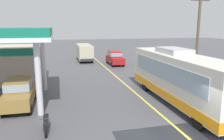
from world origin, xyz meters
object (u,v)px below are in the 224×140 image
at_px(coach_bus_main, 180,78).
at_px(motorcycle_parked_forecourt, 46,123).
at_px(minibus_opposing_lane, 84,51).
at_px(pedestrian_near_pump, 21,83).
at_px(car_trailing_behind_bus, 115,57).
at_px(car_at_pump, 19,91).

xyz_separation_m(coach_bus_main, motorcycle_parked_forecourt, (-8.71, -2.28, -1.28)).
xyz_separation_m(minibus_opposing_lane, pedestrian_near_pump, (-6.75, -16.08, -0.54)).
xyz_separation_m(minibus_opposing_lane, car_trailing_behind_bus, (3.64, -4.49, -0.46)).
bearing_deg(minibus_opposing_lane, motorcycle_parked_forecourt, -101.51).
height_order(minibus_opposing_lane, car_trailing_behind_bus, minibus_opposing_lane).
bearing_deg(coach_bus_main, minibus_opposing_lane, 101.27).
height_order(car_at_pump, pedestrian_near_pump, car_at_pump).
bearing_deg(coach_bus_main, car_trailing_behind_bus, 91.59).
distance_m(car_at_pump, motorcycle_parked_forecourt, 4.58).
height_order(motorcycle_parked_forecourt, car_trailing_behind_bus, car_trailing_behind_bus).
xyz_separation_m(minibus_opposing_lane, motorcycle_parked_forecourt, (-4.63, -22.75, -1.03)).
bearing_deg(motorcycle_parked_forecourt, pedestrian_near_pump, 107.65).
distance_m(coach_bus_main, car_trailing_behind_bus, 16.00).
xyz_separation_m(car_at_pump, motorcycle_parked_forecourt, (1.83, -4.16, -0.57)).
distance_m(car_at_pump, minibus_opposing_lane, 19.68).
bearing_deg(car_trailing_behind_bus, pedestrian_near_pump, -131.87).
bearing_deg(car_at_pump, motorcycle_parked_forecourt, -66.27).
xyz_separation_m(pedestrian_near_pump, car_trailing_behind_bus, (10.39, 11.59, 0.08)).
distance_m(minibus_opposing_lane, car_trailing_behind_bus, 5.80).
bearing_deg(car_trailing_behind_bus, coach_bus_main, -88.41).
xyz_separation_m(motorcycle_parked_forecourt, pedestrian_near_pump, (-2.12, 6.67, 0.49)).
relative_size(car_at_pump, pedestrian_near_pump, 2.53).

